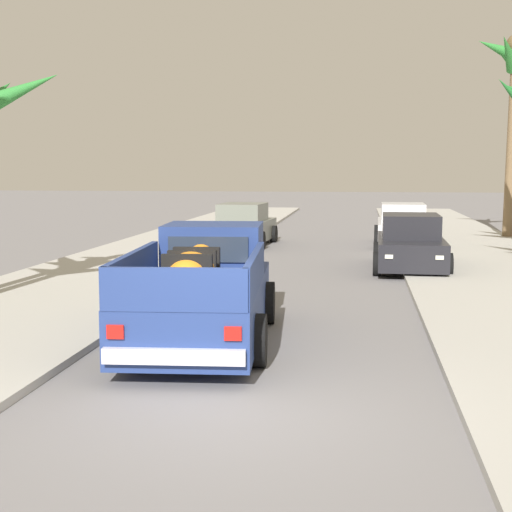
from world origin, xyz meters
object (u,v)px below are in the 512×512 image
at_px(car_left_near, 402,226).
at_px(car_right_near, 410,244).
at_px(pickup_truck, 203,291).
at_px(car_left_mid, 243,226).

height_order(car_left_near, car_right_near, same).
height_order(pickup_truck, car_left_mid, pickup_truck).
bearing_deg(car_left_near, car_left_mid, -171.94).
bearing_deg(car_right_near, car_left_near, 88.67).
distance_m(car_right_near, car_left_mid, 8.01).
bearing_deg(pickup_truck, car_left_near, 75.34).
relative_size(pickup_truck, car_left_near, 1.24).
distance_m(pickup_truck, car_left_near, 16.08).
xyz_separation_m(pickup_truck, car_left_mid, (-1.68, 14.74, -0.10)).
bearing_deg(car_left_mid, car_right_near, -45.68).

